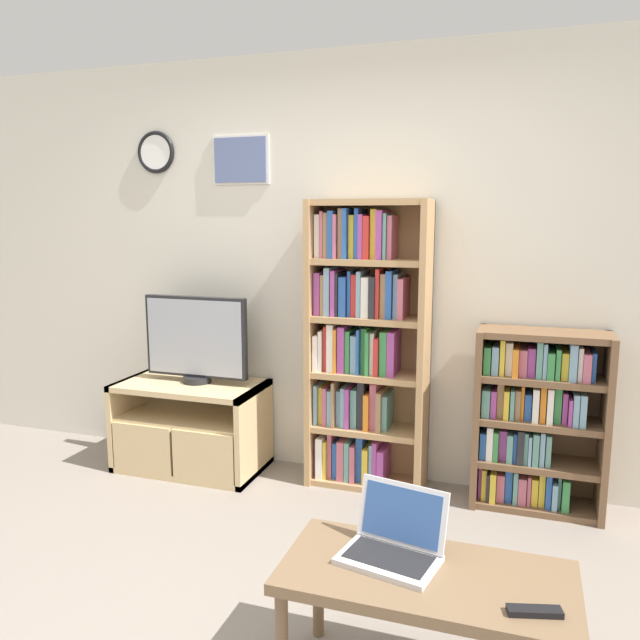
{
  "coord_description": "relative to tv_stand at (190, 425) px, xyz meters",
  "views": [
    {
      "loc": [
        1.06,
        -1.85,
        1.63
      ],
      "look_at": [
        0.11,
        1.01,
        1.12
      ],
      "focal_mm": 35.0,
      "sensor_mm": 36.0,
      "label": 1
    }
  ],
  "objects": [
    {
      "name": "laptop",
      "position": [
        1.63,
        -1.42,
        0.23
      ],
      "size": [
        0.37,
        0.31,
        0.23
      ],
      "rotation": [
        0.0,
        0.0,
        -0.21
      ],
      "color": "silver",
      "rests_on": "coffee_table"
    },
    {
      "name": "television",
      "position": [
        0.04,
        0.04,
        0.56
      ],
      "size": [
        0.69,
        0.18,
        0.55
      ],
      "color": "black",
      "rests_on": "tv_stand"
    },
    {
      "name": "bookshelf_short",
      "position": [
        2.09,
        0.14,
        0.22
      ],
      "size": [
        0.7,
        0.31,
        1.01
      ],
      "color": "brown",
      "rests_on": "ground_plane"
    },
    {
      "name": "bookshelf_tall",
      "position": [
        1.1,
        0.14,
        0.57
      ],
      "size": [
        0.7,
        0.31,
        1.72
      ],
      "color": "tan",
      "rests_on": "ground_plane"
    },
    {
      "name": "remote_near_laptop",
      "position": [
        2.09,
        -1.6,
        0.18
      ],
      "size": [
        0.17,
        0.08,
        0.02
      ],
      "rotation": [
        0.0,
        0.0,
        4.97
      ],
      "color": "black",
      "rests_on": "coffee_table"
    },
    {
      "name": "wall_back",
      "position": [
        0.94,
        0.32,
        1.02
      ],
      "size": [
        5.7,
        0.09,
        2.6
      ],
      "color": "beige",
      "rests_on": "ground_plane"
    },
    {
      "name": "coffee_table",
      "position": [
        1.75,
        -1.48,
        0.12
      ],
      "size": [
        0.97,
        0.46,
        0.46
      ],
      "color": "brown",
      "rests_on": "ground_plane"
    },
    {
      "name": "tv_stand",
      "position": [
        0.0,
        0.0,
        0.0
      ],
      "size": [
        0.93,
        0.51,
        0.57
      ],
      "color": "tan",
      "rests_on": "ground_plane"
    }
  ]
}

